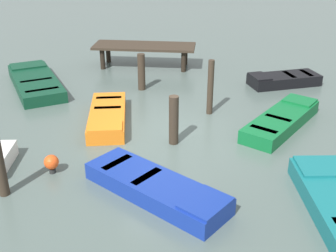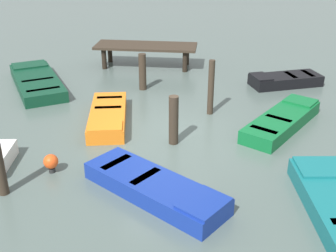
% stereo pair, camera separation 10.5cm
% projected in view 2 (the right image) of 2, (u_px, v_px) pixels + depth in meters
% --- Properties ---
extents(ground_plane, '(80.00, 80.00, 0.00)m').
position_uv_depth(ground_plane, '(168.00, 137.00, 12.06)').
color(ground_plane, '#4C5B56').
extents(dock_segment, '(4.34, 1.64, 0.95)m').
position_uv_depth(dock_segment, '(146.00, 48.00, 17.84)').
color(dock_segment, '#33281E').
rests_on(dock_segment, ground_plane).
extents(rowboat_blue, '(3.46, 2.97, 0.46)m').
position_uv_depth(rowboat_blue, '(155.00, 188.00, 9.32)').
color(rowboat_blue, navy).
rests_on(rowboat_blue, ground_plane).
extents(rowboat_green, '(2.78, 3.47, 0.46)m').
position_uv_depth(rowboat_green, '(282.00, 120.00, 12.57)').
color(rowboat_green, '#0F602D').
rests_on(rowboat_green, ground_plane).
extents(rowboat_dark_green, '(3.27, 4.27, 0.46)m').
position_uv_depth(rowboat_dark_green, '(37.00, 81.00, 15.77)').
color(rowboat_dark_green, '#0C3823').
rests_on(rowboat_dark_green, ground_plane).
extents(rowboat_orange, '(1.50, 3.22, 0.46)m').
position_uv_depth(rowboat_orange, '(108.00, 116.00, 12.88)').
color(rowboat_orange, orange).
rests_on(rowboat_orange, ground_plane).
extents(rowboat_black, '(2.84, 1.83, 0.46)m').
position_uv_depth(rowboat_black, '(285.00, 80.00, 15.94)').
color(rowboat_black, black).
rests_on(rowboat_black, ground_plane).
extents(mooring_piling_near_left, '(0.27, 0.27, 1.39)m').
position_uv_depth(mooring_piling_near_left, '(174.00, 120.00, 11.43)').
color(mooring_piling_near_left, '#33281E').
rests_on(mooring_piling_near_left, ground_plane).
extents(mooring_piling_center, '(0.19, 0.19, 1.78)m').
position_uv_depth(mooring_piling_center, '(211.00, 88.00, 13.21)').
color(mooring_piling_center, '#33281E').
rests_on(mooring_piling_center, ground_plane).
extents(mooring_piling_near_right, '(0.27, 0.27, 1.35)m').
position_uv_depth(mooring_piling_near_right, '(142.00, 72.00, 15.34)').
color(mooring_piling_near_right, '#33281E').
rests_on(mooring_piling_near_right, ground_plane).
extents(marker_buoy, '(0.36, 0.36, 0.48)m').
position_uv_depth(marker_buoy, '(51.00, 162.00, 10.21)').
color(marker_buoy, '#262626').
rests_on(marker_buoy, ground_plane).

